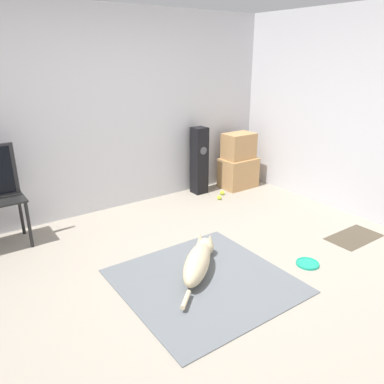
{
  "coord_description": "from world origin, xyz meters",
  "views": [
    {
      "loc": [
        -1.75,
        -2.43,
        1.98
      ],
      "look_at": [
        0.63,
        0.95,
        0.45
      ],
      "focal_mm": 35.0,
      "sensor_mm": 36.0,
      "label": 1
    }
  ],
  "objects_px": {
    "frisbee": "(308,264)",
    "cardboard_box_upper": "(239,146)",
    "tennis_ball_near_speaker": "(219,197)",
    "tennis_ball_by_boxes": "(222,193)",
    "cardboard_box_lower": "(238,173)",
    "dog": "(198,261)",
    "floor_speaker": "(199,161)"
  },
  "relations": [
    {
      "from": "frisbee",
      "to": "cardboard_box_lower",
      "type": "height_order",
      "value": "cardboard_box_lower"
    },
    {
      "from": "frisbee",
      "to": "floor_speaker",
      "type": "height_order",
      "value": "floor_speaker"
    },
    {
      "from": "cardboard_box_upper",
      "to": "tennis_ball_by_boxes",
      "type": "relative_size",
      "value": 7.03
    },
    {
      "from": "cardboard_box_lower",
      "to": "tennis_ball_by_boxes",
      "type": "xyz_separation_m",
      "value": [
        -0.43,
        -0.14,
        -0.2
      ]
    },
    {
      "from": "cardboard_box_lower",
      "to": "cardboard_box_upper",
      "type": "height_order",
      "value": "cardboard_box_upper"
    },
    {
      "from": "frisbee",
      "to": "tennis_ball_near_speaker",
      "type": "height_order",
      "value": "tennis_ball_near_speaker"
    },
    {
      "from": "tennis_ball_by_boxes",
      "to": "tennis_ball_near_speaker",
      "type": "bearing_deg",
      "value": -141.95
    },
    {
      "from": "dog",
      "to": "floor_speaker",
      "type": "distance_m",
      "value": 2.27
    },
    {
      "from": "frisbee",
      "to": "cardboard_box_upper",
      "type": "relative_size",
      "value": 0.49
    },
    {
      "from": "cardboard_box_upper",
      "to": "tennis_ball_by_boxes",
      "type": "xyz_separation_m",
      "value": [
        -0.43,
        -0.15,
        -0.62
      ]
    },
    {
      "from": "frisbee",
      "to": "tennis_ball_near_speaker",
      "type": "bearing_deg",
      "value": 78.11
    },
    {
      "from": "frisbee",
      "to": "cardboard_box_upper",
      "type": "xyz_separation_m",
      "value": [
        0.99,
        2.18,
        0.64
      ]
    },
    {
      "from": "tennis_ball_by_boxes",
      "to": "tennis_ball_near_speaker",
      "type": "relative_size",
      "value": 1.0
    },
    {
      "from": "frisbee",
      "to": "tennis_ball_by_boxes",
      "type": "relative_size",
      "value": 3.48
    },
    {
      "from": "dog",
      "to": "floor_speaker",
      "type": "height_order",
      "value": "floor_speaker"
    },
    {
      "from": "floor_speaker",
      "to": "tennis_ball_near_speaker",
      "type": "xyz_separation_m",
      "value": [
        0.06,
        -0.41,
        -0.46
      ]
    },
    {
      "from": "dog",
      "to": "frisbee",
      "type": "bearing_deg",
      "value": -26.88
    },
    {
      "from": "cardboard_box_lower",
      "to": "tennis_ball_by_boxes",
      "type": "bearing_deg",
      "value": -162.02
    },
    {
      "from": "cardboard_box_upper",
      "to": "cardboard_box_lower",
      "type": "bearing_deg",
      "value": -86.14
    },
    {
      "from": "dog",
      "to": "tennis_ball_near_speaker",
      "type": "xyz_separation_m",
      "value": [
        1.39,
        1.39,
        -0.1
      ]
    },
    {
      "from": "cardboard_box_lower",
      "to": "tennis_ball_by_boxes",
      "type": "distance_m",
      "value": 0.5
    },
    {
      "from": "frisbee",
      "to": "tennis_ball_near_speaker",
      "type": "xyz_separation_m",
      "value": [
        0.4,
        1.9,
        0.02
      ]
    },
    {
      "from": "tennis_ball_near_speaker",
      "to": "cardboard_box_upper",
      "type": "bearing_deg",
      "value": 25.28
    },
    {
      "from": "dog",
      "to": "tennis_ball_by_boxes",
      "type": "relative_size",
      "value": 12.44
    },
    {
      "from": "dog",
      "to": "cardboard_box_upper",
      "type": "distance_m",
      "value": 2.65
    },
    {
      "from": "cardboard_box_upper",
      "to": "tennis_ball_near_speaker",
      "type": "relative_size",
      "value": 7.03
    },
    {
      "from": "tennis_ball_by_boxes",
      "to": "tennis_ball_near_speaker",
      "type": "xyz_separation_m",
      "value": [
        -0.16,
        -0.13,
        0.0
      ]
    },
    {
      "from": "frisbee",
      "to": "tennis_ball_by_boxes",
      "type": "bearing_deg",
      "value": 74.51
    },
    {
      "from": "dog",
      "to": "cardboard_box_upper",
      "type": "bearing_deg",
      "value": 40.22
    },
    {
      "from": "tennis_ball_by_boxes",
      "to": "frisbee",
      "type": "bearing_deg",
      "value": -105.49
    },
    {
      "from": "cardboard_box_upper",
      "to": "floor_speaker",
      "type": "relative_size",
      "value": 0.47
    },
    {
      "from": "frisbee",
      "to": "dog",
      "type": "bearing_deg",
      "value": 153.12
    }
  ]
}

